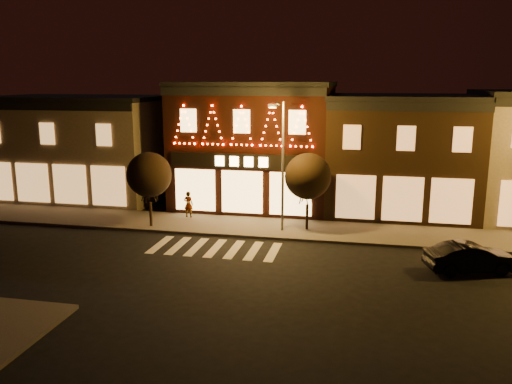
% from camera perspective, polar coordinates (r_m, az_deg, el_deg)
% --- Properties ---
extents(ground, '(120.00, 120.00, 0.00)m').
position_cam_1_polar(ground, '(23.42, -7.22, -9.07)').
color(ground, black).
rests_on(ground, ground).
extents(sidewalk_far, '(44.00, 4.00, 0.15)m').
position_cam_1_polar(sidewalk_far, '(30.26, 1.33, -3.92)').
color(sidewalk_far, '#47423D').
rests_on(sidewalk_far, ground).
extents(building_left, '(12.20, 8.28, 7.30)m').
position_cam_1_polar(building_left, '(40.39, -18.45, 4.71)').
color(building_left, brown).
rests_on(building_left, ground).
extents(building_pulp, '(10.20, 8.34, 8.30)m').
position_cam_1_polar(building_pulp, '(35.59, -0.04, 5.22)').
color(building_pulp, black).
rests_on(building_pulp, ground).
extents(building_right_a, '(9.20, 8.28, 7.50)m').
position_cam_1_polar(building_right_a, '(34.97, 15.42, 4.00)').
color(building_right_a, '#342212').
rests_on(building_right_a, ground).
extents(streetlamp_mid, '(0.67, 1.63, 7.12)m').
position_cam_1_polar(streetlamp_mid, '(28.53, 2.78, 3.83)').
color(streetlamp_mid, '#59595E').
rests_on(streetlamp_mid, sidewalk_far).
extents(tree_left, '(2.56, 2.56, 4.28)m').
position_cam_1_polar(tree_left, '(30.37, -11.53, 1.84)').
color(tree_left, black).
rests_on(tree_left, sidewalk_far).
extents(tree_right, '(2.59, 2.59, 4.33)m').
position_cam_1_polar(tree_right, '(29.24, 5.65, 1.70)').
color(tree_right, black).
rests_on(tree_right, sidewalk_far).
extents(dark_sedan, '(4.21, 2.43, 1.31)m').
position_cam_1_polar(dark_sedan, '(25.44, 22.31, -6.61)').
color(dark_sedan, black).
rests_on(dark_sedan, ground).
extents(pedestrian, '(0.62, 0.43, 1.61)m').
position_cam_1_polar(pedestrian, '(32.41, -7.35, -1.33)').
color(pedestrian, gray).
rests_on(pedestrian, sidewalk_far).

